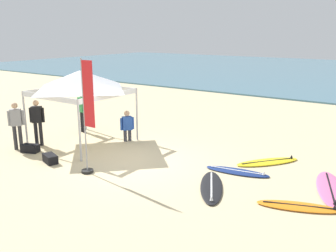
{
  "coord_description": "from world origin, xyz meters",
  "views": [
    {
      "loc": [
        7.3,
        -8.56,
        4.11
      ],
      "look_at": [
        0.47,
        1.29,
        1.0
      ],
      "focal_mm": 38.98,
      "sensor_mm": 36.0,
      "label": 1
    }
  ],
  "objects": [
    {
      "name": "surfboard_yellow",
      "position": [
        3.63,
        2.39,
        0.04
      ],
      "size": [
        1.82,
        2.09,
        0.19
      ],
      "color": "yellow",
      "rests_on": "ground"
    },
    {
      "name": "banner_flag",
      "position": [
        -0.43,
        -1.51,
        1.57
      ],
      "size": [
        0.6,
        0.36,
        3.4
      ],
      "color": "#99999E",
      "rests_on": "ground"
    },
    {
      "name": "ground_plane",
      "position": [
        0.0,
        0.0,
        0.0
      ],
      "size": [
        80.0,
        80.0,
        0.0
      ],
      "primitive_type": "plane",
      "color": "beige"
    },
    {
      "name": "person_grey",
      "position": [
        -4.24,
        -1.35,
        0.99
      ],
      "size": [
        0.4,
        0.45,
        1.71
      ],
      "color": "#2D2D33",
      "rests_on": "ground"
    },
    {
      "name": "surfboard_pink",
      "position": [
        5.74,
        1.33,
        0.04
      ],
      "size": [
        1.39,
        2.62,
        0.19
      ],
      "color": "pink",
      "rests_on": "ground"
    },
    {
      "name": "canopy_tent",
      "position": [
        -2.9,
        0.53,
        2.39
      ],
      "size": [
        3.01,
        3.01,
        2.75
      ],
      "color": "#B7B7BC",
      "rests_on": "ground"
    },
    {
      "name": "person_green",
      "position": [
        -4.08,
        1.59,
        0.99
      ],
      "size": [
        0.53,
        0.31,
        1.71
      ],
      "color": "black",
      "rests_on": "ground"
    },
    {
      "name": "surfboard_navy",
      "position": [
        3.18,
        1.05,
        0.04
      ],
      "size": [
        2.0,
        0.83,
        0.19
      ],
      "color": "navy",
      "rests_on": "ground"
    },
    {
      "name": "gear_bag_by_pole",
      "position": [
        -2.15,
        -1.6,
        0.14
      ],
      "size": [
        0.67,
        0.49,
        0.28
      ],
      "primitive_type": "cube",
      "rotation": [
        0.0,
        0.0,
        2.83
      ],
      "color": "black",
      "rests_on": "ground"
    },
    {
      "name": "surfboard_orange",
      "position": [
        5.34,
        -0.2,
        0.04
      ],
      "size": [
        2.02,
        1.19,
        0.19
      ],
      "color": "orange",
      "rests_on": "ground"
    },
    {
      "name": "gear_bag_near_tent",
      "position": [
        -3.62,
        -1.31,
        0.14
      ],
      "size": [
        0.67,
        0.51,
        0.28
      ],
      "primitive_type": "cube",
      "rotation": [
        0.0,
        0.0,
        0.35
      ],
      "color": "black",
      "rests_on": "ground"
    },
    {
      "name": "person_blue",
      "position": [
        -1.7,
        1.67,
        0.66
      ],
      "size": [
        0.38,
        0.47,
        1.2
      ],
      "color": "#383842",
      "rests_on": "ground"
    },
    {
      "name": "sea",
      "position": [
        0.0,
        31.94,
        0.05
      ],
      "size": [
        80.0,
        36.0,
        0.1
      ],
      "primitive_type": "cube",
      "color": "teal",
      "rests_on": "ground"
    },
    {
      "name": "person_black",
      "position": [
        -4.03,
        -0.63,
        0.99
      ],
      "size": [
        0.46,
        0.39,
        1.71
      ],
      "color": "black",
      "rests_on": "ground"
    },
    {
      "name": "surfboard_black",
      "position": [
        3.07,
        -0.39,
        0.04
      ],
      "size": [
        1.57,
        2.23,
        0.19
      ],
      "color": "black",
      "rests_on": "ground"
    }
  ]
}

